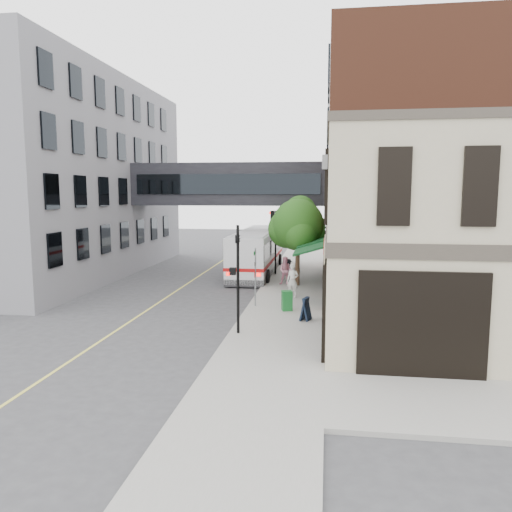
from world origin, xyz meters
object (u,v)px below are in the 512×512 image
(bus, at_px, (257,250))
(pedestrian_c, at_px, (288,270))
(pedestrian_a, at_px, (293,280))
(pedestrian_b, at_px, (286,271))
(newspaper_box, at_px, (287,301))
(sandwich_board, at_px, (306,309))

(bus, xyz_separation_m, pedestrian_c, (2.56, -3.71, -0.84))
(pedestrian_a, distance_m, pedestrian_b, 3.68)
(pedestrian_b, distance_m, newspaper_box, 6.88)
(bus, relative_size, pedestrian_c, 7.72)
(newspaper_box, bearing_deg, sandwich_board, -76.78)
(pedestrian_b, bearing_deg, newspaper_box, -81.69)
(bus, distance_m, pedestrian_a, 9.06)
(pedestrian_b, height_order, newspaper_box, pedestrian_b)
(bus, distance_m, sandwich_board, 14.12)
(pedestrian_a, relative_size, newspaper_box, 1.90)
(pedestrian_c, relative_size, newspaper_box, 1.53)
(pedestrian_b, distance_m, pedestrian_c, 1.14)
(pedestrian_c, bearing_deg, pedestrian_a, -47.96)
(bus, bearing_deg, newspaper_box, -74.94)
(bus, xyz_separation_m, newspaper_box, (3.14, -11.68, -1.10))
(pedestrian_a, height_order, newspaper_box, pedestrian_a)
(pedestrian_b, bearing_deg, sandwich_board, -76.23)
(bus, relative_size, pedestrian_a, 6.21)
(pedestrian_c, height_order, newspaper_box, pedestrian_c)
(pedestrian_a, relative_size, sandwich_board, 1.75)
(pedestrian_a, bearing_deg, newspaper_box, -74.57)
(pedestrian_a, bearing_deg, pedestrian_b, 117.05)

